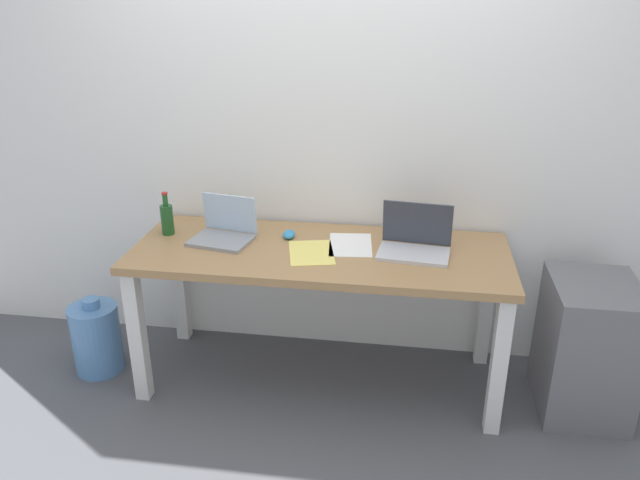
# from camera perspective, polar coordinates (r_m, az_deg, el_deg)

# --- Properties ---
(ground_plane) EXTENTS (8.00, 8.00, 0.00)m
(ground_plane) POSITION_cam_1_polar(r_m,az_deg,el_deg) (3.39, 0.00, -12.53)
(ground_plane) COLOR #515459
(back_wall) EXTENTS (5.20, 0.08, 2.60)m
(back_wall) POSITION_cam_1_polar(r_m,az_deg,el_deg) (3.25, 1.10, 11.01)
(back_wall) COLOR white
(back_wall) RESTS_ON ground
(desk) EXTENTS (1.84, 0.70, 0.75)m
(desk) POSITION_cam_1_polar(r_m,az_deg,el_deg) (3.06, 0.00, -2.57)
(desk) COLOR #A37A4C
(desk) RESTS_ON ground
(laptop_left) EXTENTS (0.33, 0.28, 0.22)m
(laptop_left) POSITION_cam_1_polar(r_m,az_deg,el_deg) (3.16, -8.85, 0.80)
(laptop_left) COLOR gray
(laptop_left) RESTS_ON desk
(laptop_right) EXTENTS (0.36, 0.26, 0.23)m
(laptop_right) POSITION_cam_1_polar(r_m,az_deg,el_deg) (3.00, 8.73, -0.26)
(laptop_right) COLOR silver
(laptop_right) RESTS_ON desk
(beer_bottle) EXTENTS (0.06, 0.06, 0.23)m
(beer_bottle) POSITION_cam_1_polar(r_m,az_deg,el_deg) (3.27, -13.92, 1.96)
(beer_bottle) COLOR #1E5123
(beer_bottle) RESTS_ON desk
(computer_mouse) EXTENTS (0.07, 0.10, 0.03)m
(computer_mouse) POSITION_cam_1_polar(r_m,az_deg,el_deg) (3.16, -2.88, 0.53)
(computer_mouse) COLOR #338CC6
(computer_mouse) RESTS_ON desk
(paper_sheet_center) EXTENTS (0.27, 0.34, 0.00)m
(paper_sheet_center) POSITION_cam_1_polar(r_m,az_deg,el_deg) (2.99, -0.80, -1.16)
(paper_sheet_center) COLOR #F4E06B
(paper_sheet_center) RESTS_ON desk
(paper_sheet_near_back) EXTENTS (0.24, 0.32, 0.00)m
(paper_sheet_near_back) POSITION_cam_1_polar(r_m,az_deg,el_deg) (3.08, 2.82, -0.45)
(paper_sheet_near_back) COLOR white
(paper_sheet_near_back) RESTS_ON desk
(water_cooler_jug) EXTENTS (0.26, 0.26, 0.43)m
(water_cooler_jug) POSITION_cam_1_polar(r_m,az_deg,el_deg) (3.57, -19.91, -8.47)
(water_cooler_jug) COLOR #598CC6
(water_cooler_jug) RESTS_ON ground
(filing_cabinet) EXTENTS (0.40, 0.48, 0.67)m
(filing_cabinet) POSITION_cam_1_polar(r_m,az_deg,el_deg) (3.28, 23.35, -9.08)
(filing_cabinet) COLOR slate
(filing_cabinet) RESTS_ON ground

